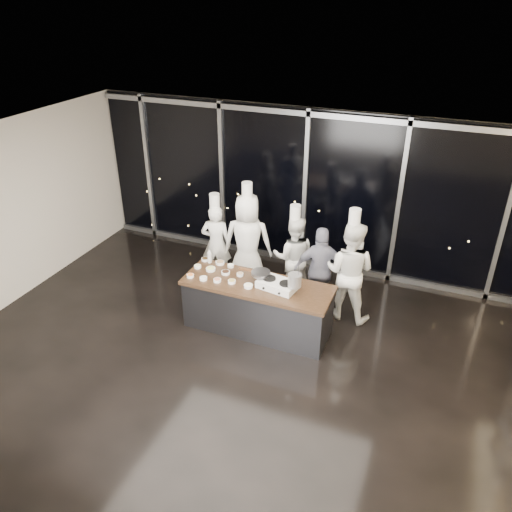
{
  "coord_description": "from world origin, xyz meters",
  "views": [
    {
      "loc": [
        2.57,
        -5.47,
        5.18
      ],
      "look_at": [
        -0.15,
        1.2,
        1.23
      ],
      "focal_mm": 35.0,
      "sensor_mm": 36.0,
      "label": 1
    }
  ],
  "objects_px": {
    "frying_pan": "(260,273)",
    "chef_left": "(248,241)",
    "demo_counter": "(257,307)",
    "chef_center": "(294,256)",
    "stock_pot": "(295,280)",
    "chef_far_left": "(216,243)",
    "stove": "(277,284)",
    "chef_right": "(349,271)",
    "guest": "(321,270)"
  },
  "relations": [
    {
      "from": "frying_pan",
      "to": "chef_left",
      "type": "distance_m",
      "value": 1.38
    },
    {
      "from": "demo_counter",
      "to": "chef_center",
      "type": "height_order",
      "value": "chef_center"
    },
    {
      "from": "stock_pot",
      "to": "chef_far_left",
      "type": "xyz_separation_m",
      "value": [
        -1.98,
        1.25,
        -0.33
      ]
    },
    {
      "from": "frying_pan",
      "to": "chef_left",
      "type": "bearing_deg",
      "value": 131.34
    },
    {
      "from": "demo_counter",
      "to": "chef_left",
      "type": "height_order",
      "value": "chef_left"
    },
    {
      "from": "stove",
      "to": "stock_pot",
      "type": "bearing_deg",
      "value": -1.73
    },
    {
      "from": "chef_center",
      "to": "chef_right",
      "type": "relative_size",
      "value": 0.89
    },
    {
      "from": "chef_left",
      "to": "stock_pot",
      "type": "bearing_deg",
      "value": 122.11
    },
    {
      "from": "stock_pot",
      "to": "chef_left",
      "type": "height_order",
      "value": "chef_left"
    },
    {
      "from": "stove",
      "to": "chef_center",
      "type": "relative_size",
      "value": 0.37
    },
    {
      "from": "chef_right",
      "to": "frying_pan",
      "type": "bearing_deg",
      "value": 39.14
    },
    {
      "from": "chef_center",
      "to": "chef_far_left",
      "type": "bearing_deg",
      "value": -12.84
    },
    {
      "from": "chef_left",
      "to": "chef_right",
      "type": "bearing_deg",
      "value": 157.8
    },
    {
      "from": "demo_counter",
      "to": "stock_pot",
      "type": "relative_size",
      "value": 11.61
    },
    {
      "from": "chef_far_left",
      "to": "chef_right",
      "type": "height_order",
      "value": "chef_right"
    },
    {
      "from": "chef_far_left",
      "to": "chef_center",
      "type": "relative_size",
      "value": 1.01
    },
    {
      "from": "stove",
      "to": "guest",
      "type": "relative_size",
      "value": 0.42
    },
    {
      "from": "stock_pot",
      "to": "chef_center",
      "type": "distance_m",
      "value": 1.44
    },
    {
      "from": "stove",
      "to": "chef_far_left",
      "type": "xyz_separation_m",
      "value": [
        -1.68,
        1.19,
        -0.15
      ]
    },
    {
      "from": "stove",
      "to": "chef_far_left",
      "type": "distance_m",
      "value": 2.06
    },
    {
      "from": "demo_counter",
      "to": "chef_far_left",
      "type": "distance_m",
      "value": 1.83
    },
    {
      "from": "stock_pot",
      "to": "chef_left",
      "type": "relative_size",
      "value": 0.1
    },
    {
      "from": "stove",
      "to": "chef_center",
      "type": "distance_m",
      "value": 1.28
    },
    {
      "from": "stove",
      "to": "guest",
      "type": "xyz_separation_m",
      "value": [
        0.46,
        0.96,
        -0.16
      ]
    },
    {
      "from": "demo_counter",
      "to": "chef_left",
      "type": "xyz_separation_m",
      "value": [
        -0.7,
        1.24,
        0.5
      ]
    },
    {
      "from": "chef_far_left",
      "to": "chef_left",
      "type": "relative_size",
      "value": 0.86
    },
    {
      "from": "stock_pot",
      "to": "chef_center",
      "type": "relative_size",
      "value": 0.12
    },
    {
      "from": "stock_pot",
      "to": "guest",
      "type": "bearing_deg",
      "value": 81.36
    },
    {
      "from": "demo_counter",
      "to": "chef_left",
      "type": "distance_m",
      "value": 1.51
    },
    {
      "from": "demo_counter",
      "to": "chef_left",
      "type": "relative_size",
      "value": 1.17
    },
    {
      "from": "chef_far_left",
      "to": "chef_right",
      "type": "distance_m",
      "value": 2.64
    },
    {
      "from": "frying_pan",
      "to": "guest",
      "type": "height_order",
      "value": "guest"
    },
    {
      "from": "stock_pot",
      "to": "chef_right",
      "type": "height_order",
      "value": "chef_right"
    },
    {
      "from": "demo_counter",
      "to": "frying_pan",
      "type": "height_order",
      "value": "frying_pan"
    },
    {
      "from": "stock_pot",
      "to": "chef_left",
      "type": "distance_m",
      "value": 1.88
    },
    {
      "from": "chef_far_left",
      "to": "chef_center",
      "type": "height_order",
      "value": "chef_far_left"
    },
    {
      "from": "chef_far_left",
      "to": "chef_right",
      "type": "bearing_deg",
      "value": 161.91
    },
    {
      "from": "chef_right",
      "to": "chef_left",
      "type": "bearing_deg",
      "value": -3.76
    },
    {
      "from": "demo_counter",
      "to": "guest",
      "type": "relative_size",
      "value": 1.53
    },
    {
      "from": "chef_far_left",
      "to": "stock_pot",
      "type": "bearing_deg",
      "value": 134.88
    },
    {
      "from": "chef_far_left",
      "to": "demo_counter",
      "type": "bearing_deg",
      "value": 125.27
    },
    {
      "from": "frying_pan",
      "to": "chef_center",
      "type": "distance_m",
      "value": 1.24
    },
    {
      "from": "guest",
      "to": "chef_center",
      "type": "bearing_deg",
      "value": -43.06
    },
    {
      "from": "demo_counter",
      "to": "stock_pot",
      "type": "height_order",
      "value": "stock_pot"
    },
    {
      "from": "stove",
      "to": "frying_pan",
      "type": "distance_m",
      "value": 0.35
    },
    {
      "from": "stove",
      "to": "chef_right",
      "type": "bearing_deg",
      "value": 54.66
    },
    {
      "from": "chef_center",
      "to": "guest",
      "type": "bearing_deg",
      "value": 137.32
    },
    {
      "from": "demo_counter",
      "to": "frying_pan",
      "type": "relative_size",
      "value": 4.4
    },
    {
      "from": "stock_pot",
      "to": "chef_far_left",
      "type": "relative_size",
      "value": 0.12
    },
    {
      "from": "frying_pan",
      "to": "chef_center",
      "type": "bearing_deg",
      "value": 91.1
    }
  ]
}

